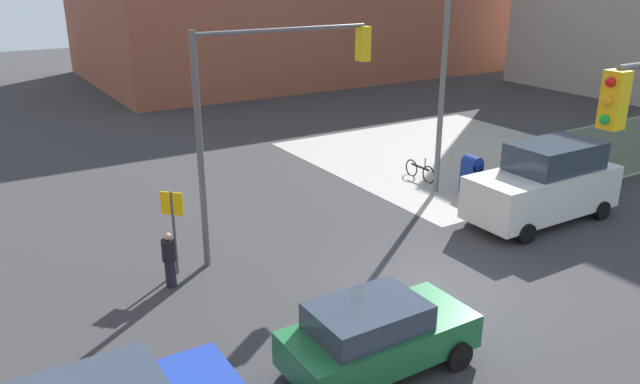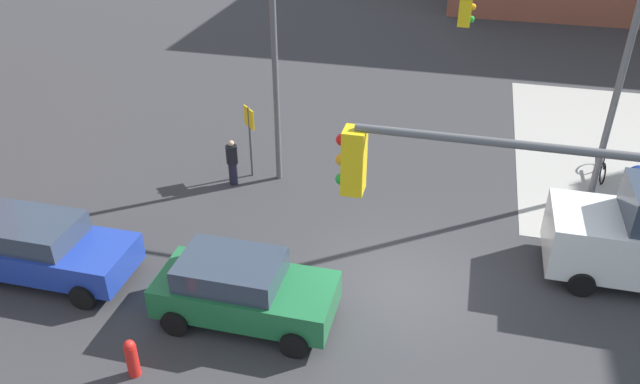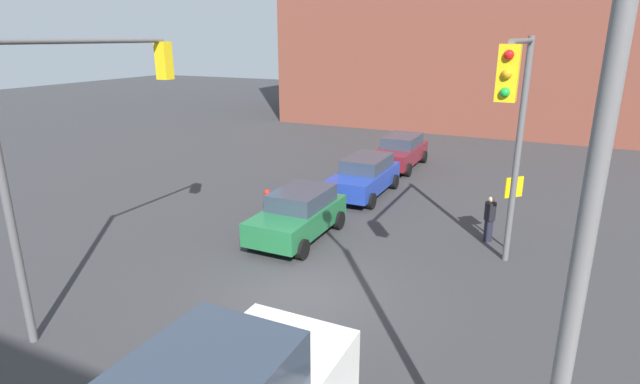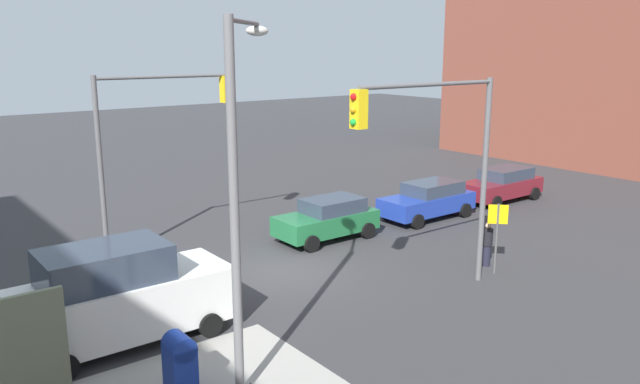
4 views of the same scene
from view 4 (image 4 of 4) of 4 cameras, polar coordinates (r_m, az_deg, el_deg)
name	(u,v)px [view 4 (image 4 of 4)]	position (r m, az deg, el deg)	size (l,w,h in m)	color
ground_plane	(286,271)	(21.32, -3.12, -7.21)	(120.00, 120.00, 0.00)	#333335
traffic_signal_nw_corner	(439,145)	(18.38, 10.87, 4.25)	(5.62, 0.36, 6.50)	#59595B
traffic_signal_se_corner	(154,128)	(22.95, -14.91, 5.71)	(5.26, 0.36, 6.50)	#59595B
street_lamp_corner	(238,181)	(12.96, -7.49, 1.03)	(2.08, 1.98, 8.00)	slate
warning_sign_two_way	(497,226)	(21.37, 15.90, -3.04)	(0.48, 0.48, 2.40)	#4C4C4C
mailbox_blue	(180,363)	(14.23, -12.68, -14.99)	(0.56, 0.64, 1.43)	navy
fire_hydrant	(326,209)	(27.24, 0.53, -1.60)	(0.26, 0.26, 0.94)	red
sedan_maroon	(502,184)	(31.92, 16.31, 0.71)	(4.48, 2.02, 1.62)	maroon
sedan_blue	(428,200)	(27.87, 9.88, -0.70)	(4.46, 2.02, 1.62)	#1E389E
sedan_green	(328,218)	(24.48, 0.71, -2.43)	(4.09, 2.02, 1.62)	#1E6638
van_white_delivery	(120,296)	(16.70, -17.82, -9.02)	(5.40, 2.32, 2.62)	white
pedestrian_crossing	(487,244)	(22.29, 15.03, -4.59)	(0.36, 0.36, 1.54)	black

